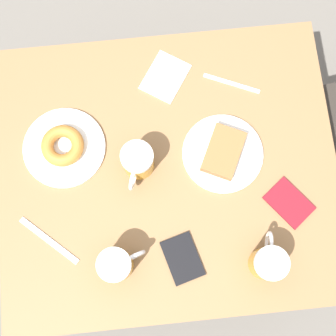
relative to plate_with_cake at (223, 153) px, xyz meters
name	(u,v)px	position (x,y,z in m)	size (l,w,h in m)	color
ground_plane	(168,204)	(0.03, -0.16, -0.73)	(8.00, 8.00, 0.00)	#666059
table	(168,174)	(0.03, -0.16, -0.07)	(0.84, 0.97, 0.72)	olive
plate_with_cake	(223,153)	(0.00, 0.00, 0.00)	(0.23, 0.23, 0.04)	white
plate_with_donut	(63,147)	(-0.06, -0.45, 0.00)	(0.24, 0.24, 0.05)	white
beer_mug_left	(138,161)	(0.01, -0.24, 0.04)	(0.13, 0.09, 0.11)	#C68C23
beer_mug_center	(268,262)	(0.32, 0.07, 0.04)	(0.13, 0.09, 0.11)	#C68C23
beer_mug_right	(117,264)	(0.28, -0.32, 0.04)	(0.09, 0.13, 0.11)	#C68C23
napkin_folded	(165,77)	(-0.25, -0.14, -0.01)	(0.17, 0.17, 0.00)	white
fork	(232,83)	(-0.21, 0.05, -0.01)	(0.08, 0.16, 0.00)	silver
knife	(49,240)	(0.20, -0.51, -0.01)	(0.15, 0.16, 0.00)	silver
passport_near_edge	(289,203)	(0.16, 0.17, -0.01)	(0.15, 0.15, 0.01)	maroon
passport_far_edge	(183,258)	(0.28, -0.15, -0.01)	(0.15, 0.12, 0.01)	black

